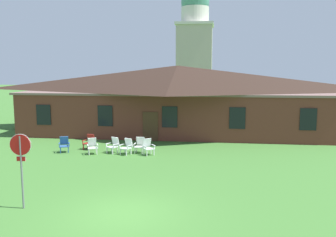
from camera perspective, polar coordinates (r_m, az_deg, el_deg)
The scene contains 11 objects.
ground_plane at distance 13.41m, azimuth -6.96°, elevation -14.66°, with size 200.00×200.00×0.00m, color #3D702D.
brick_building at distance 30.43m, azimuth 1.45°, elevation 3.33°, with size 24.39×10.40×5.40m.
dome_tower at distance 51.71m, azimuth 4.21°, elevation 10.65°, with size 5.18×5.18×17.08m.
stop_sign at distance 14.26m, azimuth -22.10°, elevation -5.44°, with size 0.81×0.08×2.79m.
lawn_chair_by_porch at distance 23.42m, azimuth -15.97°, elevation -3.88°, with size 0.79×0.83×0.96m.
lawn_chair_near_door at distance 23.86m, azimuth -12.22°, elevation -3.54°, with size 0.75×0.80×0.96m.
lawn_chair_left_end at distance 22.53m, azimuth -11.78°, elevation -4.19°, with size 0.80×0.84×0.96m.
lawn_chair_middle at distance 22.56m, azimuth -8.55°, elevation -4.10°, with size 0.81×0.85×0.96m.
lawn_chair_right_end at distance 22.09m, azimuth -6.48°, elevation -4.32°, with size 0.80×0.84×0.96m.
lawn_chair_far_side at distance 22.42m, azimuth -4.44°, elevation -4.11°, with size 0.66×0.69×0.96m.
lawn_chair_under_eave at distance 21.88m, azimuth -3.15°, elevation -4.39°, with size 0.85×0.87×0.96m.
Camera 1 is at (3.14, -12.00, 5.10)m, focal length 38.84 mm.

